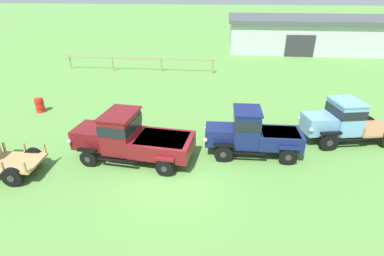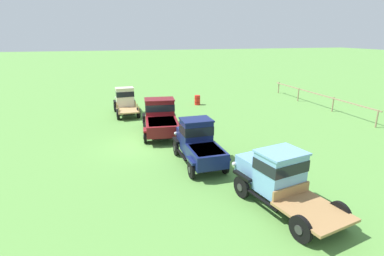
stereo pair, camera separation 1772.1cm
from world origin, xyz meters
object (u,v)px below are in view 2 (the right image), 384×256
at_px(vintage_truck_foreground_near, 125,100).
at_px(vintage_truck_far_side, 277,175).
at_px(vintage_truck_second_in_line, 160,117).
at_px(vintage_truck_midrow_center, 198,142).
at_px(oil_drum_beside_row, 197,100).

height_order(vintage_truck_foreground_near, vintage_truck_far_side, vintage_truck_far_side).
height_order(vintage_truck_second_in_line, vintage_truck_midrow_center, vintage_truck_midrow_center).
bearing_deg(oil_drum_beside_row, vintage_truck_foreground_near, -79.21).
distance_m(vintage_truck_foreground_near, oil_drum_beside_row, 7.05).
height_order(vintage_truck_second_in_line, oil_drum_beside_row, vintage_truck_second_in_line).
distance_m(vintage_truck_midrow_center, vintage_truck_far_side, 4.98).
xyz_separation_m(vintage_truck_foreground_near, vintage_truck_far_side, (16.46, 4.76, 0.08)).
relative_size(vintage_truck_second_in_line, vintage_truck_midrow_center, 1.26).
relative_size(vintage_truck_midrow_center, vintage_truck_far_side, 0.89).
relative_size(vintage_truck_foreground_near, vintage_truck_far_side, 0.88).
xyz_separation_m(vintage_truck_second_in_line, oil_drum_beside_row, (-7.52, 4.94, -0.66)).
xyz_separation_m(vintage_truck_second_in_line, vintage_truck_midrow_center, (5.62, 0.98, 0.03)).
bearing_deg(vintage_truck_far_side, vintage_truck_second_in_line, -164.70).
xyz_separation_m(vintage_truck_foreground_near, oil_drum_beside_row, (-1.31, 6.90, -0.66)).
distance_m(vintage_truck_second_in_line, vintage_truck_midrow_center, 5.71).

